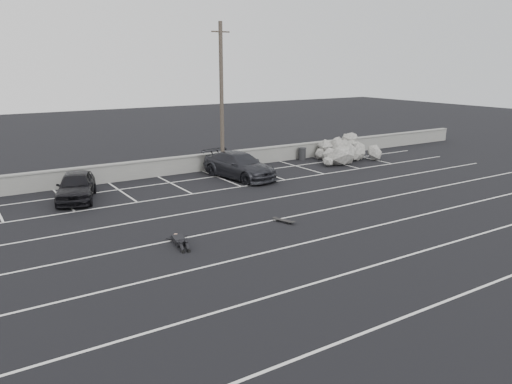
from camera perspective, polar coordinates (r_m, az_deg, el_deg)
ground at (r=20.24m, az=9.11°, el=-4.95°), size 120.00×120.00×0.00m
seawall at (r=31.54m, az=-7.93°, el=3.20°), size 50.00×0.45×1.06m
stall_lines at (r=23.49m, az=1.83°, el=-1.99°), size 36.00×20.05×0.01m
car_left at (r=26.50m, az=-19.87°, el=0.66°), size 3.00×4.56×1.44m
car_right at (r=29.73m, az=-1.91°, el=3.05°), size 3.02×5.50×1.51m
utility_pole at (r=31.24m, az=-3.95°, el=10.70°), size 1.21×0.24×9.08m
trash_bin at (r=35.50m, az=5.30°, el=4.38°), size 0.66×0.66×0.87m
riprap_pile at (r=35.49m, az=10.05°, el=4.43°), size 5.23×4.26×1.36m
person at (r=19.40m, az=-8.85°, el=-5.12°), size 1.65×2.53×0.44m
skateboard at (r=21.60m, az=3.20°, el=-3.28°), size 0.52×0.91×0.11m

